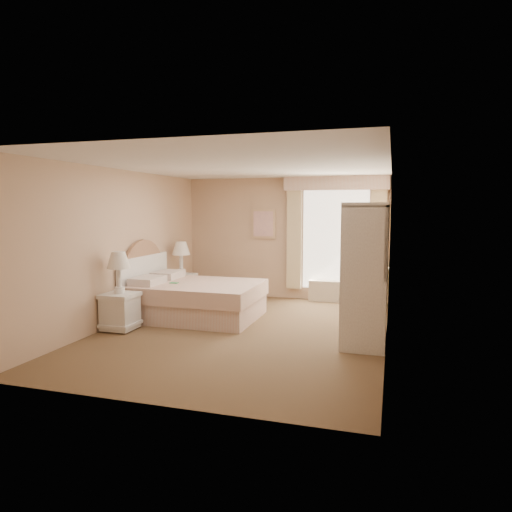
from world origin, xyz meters
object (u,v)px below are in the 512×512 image
(armoire, at_px, (366,285))
(nightstand_near, at_px, (120,301))
(round_table, at_px, (369,280))
(nightstand_far, at_px, (182,280))
(cafe_chair, at_px, (362,283))
(bed, at_px, (192,298))

(armoire, bearing_deg, nightstand_near, -173.07)
(nightstand_near, bearing_deg, round_table, 38.78)
(nightstand_far, distance_m, armoire, 4.05)
(cafe_chair, distance_m, armoire, 2.22)
(round_table, height_order, cafe_chair, cafe_chair)
(bed, xyz_separation_m, armoire, (2.94, -0.63, 0.46))
(nightstand_near, bearing_deg, bed, 56.31)
(nightstand_far, bearing_deg, cafe_chair, 7.92)
(nightstand_far, distance_m, round_table, 3.67)
(nightstand_far, bearing_deg, armoire, -24.96)
(cafe_chair, bearing_deg, nightstand_near, -126.29)
(nightstand_near, bearing_deg, cafe_chair, 37.13)
(round_table, relative_size, armoire, 0.39)
(nightstand_far, xyz_separation_m, cafe_chair, (3.47, 0.48, 0.03))
(round_table, relative_size, cafe_chair, 0.91)
(nightstand_far, relative_size, round_table, 1.58)
(round_table, distance_m, cafe_chair, 0.29)
(nightstand_near, distance_m, round_table, 4.61)
(armoire, bearing_deg, round_table, 91.48)
(bed, height_order, nightstand_far, bed)
(nightstand_far, bearing_deg, round_table, 11.65)
(bed, xyz_separation_m, nightstand_near, (-0.72, -1.08, 0.11))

